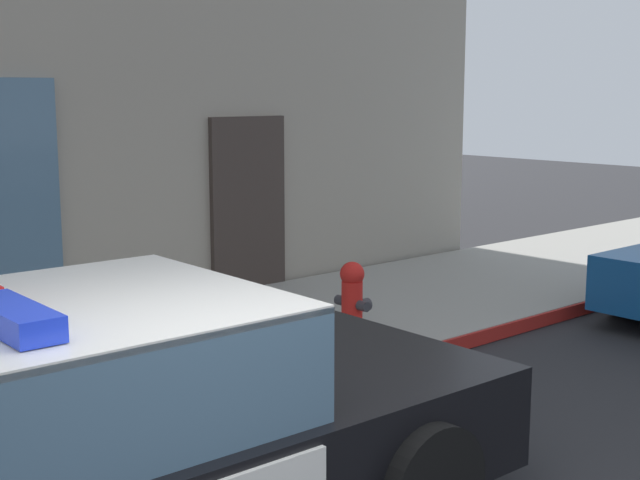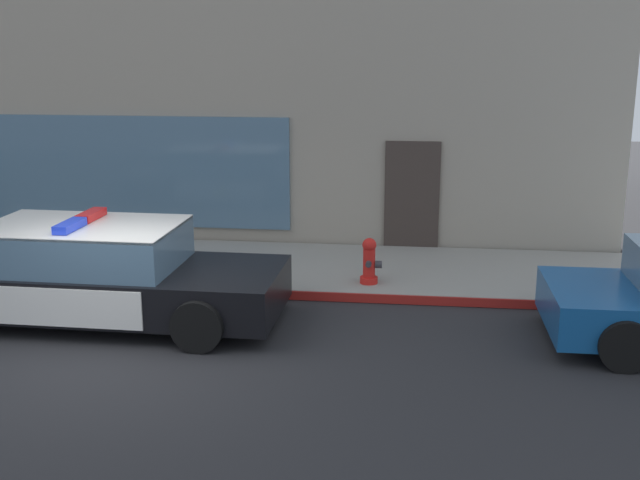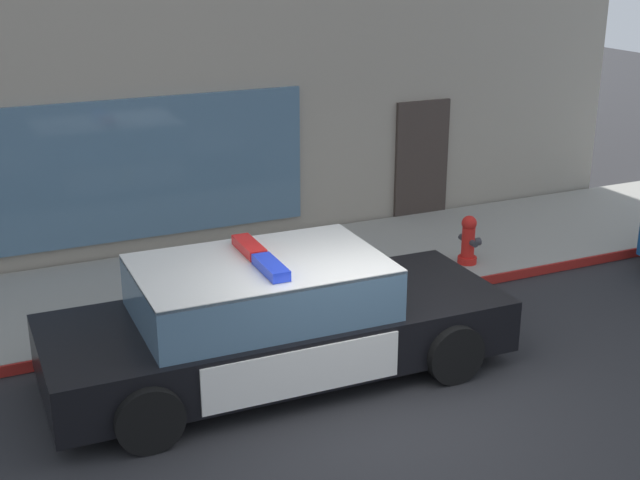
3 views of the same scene
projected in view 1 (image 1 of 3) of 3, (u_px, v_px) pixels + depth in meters
The scene contains 3 objects.
curb_red_paint at pixel (61, 458), 5.58m from camera, with size 28.80×0.04×0.14m, color maroon.
police_cruiser at pixel (25, 455), 4.14m from camera, with size 5.17×2.17×1.49m.
fire_hydrant at pixel (352, 303), 7.88m from camera, with size 0.34×0.39×0.73m.
Camera 1 is at (-2.22, -2.60, 2.37)m, focal length 49.34 mm.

